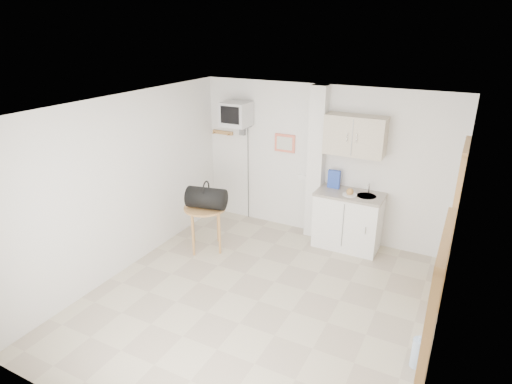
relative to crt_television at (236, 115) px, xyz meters
The scene contains 7 objects.
ground 3.15m from the crt_television, 54.36° to the right, with size 4.50×4.50×0.00m, color #BCB096.
room_envelope 2.60m from the crt_television, 48.84° to the right, with size 4.24×4.54×2.55m.
kitchenette 2.32m from the crt_television, ahead, with size 1.03×0.58×2.10m.
crt_television is the anchor object (origin of this frame).
round_table 1.74m from the crt_television, 86.60° to the right, with size 0.65×0.65×0.72m.
duffel_bag 1.57m from the crt_television, 84.31° to the right, with size 0.64×0.43×0.44m.
water_bottle 4.47m from the crt_television, 33.45° to the right, with size 0.13×0.13×0.38m.
Camera 1 is at (2.11, -4.13, 3.35)m, focal length 30.00 mm.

